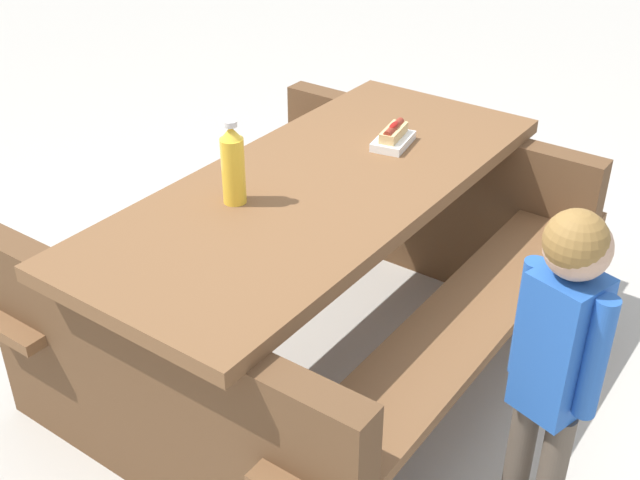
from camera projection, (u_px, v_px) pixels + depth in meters
ground_plane at (320, 360)px, 3.00m from camera, size 30.00×30.00×0.00m
picnic_table at (320, 260)px, 2.77m from camera, size 2.06×1.76×0.75m
soda_bottle at (233, 165)px, 2.43m from camera, size 0.07×0.07×0.27m
hotdog_tray at (393, 137)px, 2.84m from camera, size 0.18×0.12×0.08m
child_in_coat at (558, 346)px, 1.99m from camera, size 0.21×0.24×1.07m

